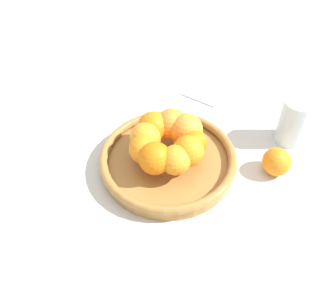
% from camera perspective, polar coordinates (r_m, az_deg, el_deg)
% --- Properties ---
extents(ground_plane, '(4.00, 4.00, 0.00)m').
position_cam_1_polar(ground_plane, '(0.81, 0.00, -4.03)').
color(ground_plane, beige).
extents(fruit_bowl, '(0.33, 0.33, 0.04)m').
position_cam_1_polar(fruit_bowl, '(0.79, 0.00, -2.98)').
color(fruit_bowl, '#A57238').
rests_on(fruit_bowl, ground_plane).
extents(orange_pile, '(0.19, 0.18, 0.08)m').
position_cam_1_polar(orange_pile, '(0.75, -0.01, 0.31)').
color(orange_pile, orange).
rests_on(orange_pile, fruit_bowl).
extents(stray_orange, '(0.07, 0.07, 0.07)m').
position_cam_1_polar(stray_orange, '(0.81, 18.38, -3.28)').
color(stray_orange, orange).
rests_on(stray_orange, ground_plane).
extents(drinking_glass, '(0.08, 0.08, 0.12)m').
position_cam_1_polar(drinking_glass, '(0.89, 21.08, 3.36)').
color(drinking_glass, silver).
rests_on(drinking_glass, ground_plane).
extents(napkin_folded, '(0.15, 0.15, 0.01)m').
position_cam_1_polar(napkin_folded, '(1.04, 6.70, 8.83)').
color(napkin_folded, silver).
rests_on(napkin_folded, ground_plane).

